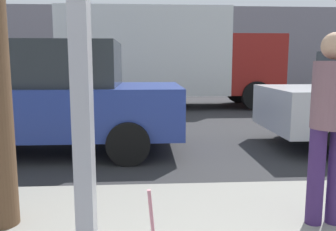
# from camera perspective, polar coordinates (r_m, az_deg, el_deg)

# --- Properties ---
(ground_plane) EXTENTS (60.00, 60.00, 0.00)m
(ground_plane) POSITION_cam_1_polar(r_m,az_deg,el_deg) (9.03, -4.66, -0.90)
(ground_plane) COLOR #2D2D30
(building_facade_far) EXTENTS (28.00, 1.20, 4.85)m
(building_facade_far) POSITION_cam_1_polar(r_m,az_deg,el_deg) (22.59, -4.11, 10.99)
(building_facade_far) COLOR gray
(building_facade_far) RESTS_ON ground
(parked_car_blue) EXTENTS (4.39, 2.04, 1.82)m
(parked_car_blue) POSITION_cam_1_polar(r_m,az_deg,el_deg) (6.18, -18.73, 2.80)
(parked_car_blue) COLOR #283D93
(parked_car_blue) RESTS_ON ground
(box_truck) EXTENTS (7.03, 2.44, 3.15)m
(box_truck) POSITION_cam_1_polar(r_m,az_deg,el_deg) (11.79, -0.42, 9.64)
(box_truck) COLOR silver
(box_truck) RESTS_ON ground
(pedestrian) EXTENTS (0.32, 0.32, 1.63)m
(pedestrian) POSITION_cam_1_polar(r_m,az_deg,el_deg) (3.25, 24.68, -0.26)
(pedestrian) COLOR #3D255C
(pedestrian) RESTS_ON sidewalk_strip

